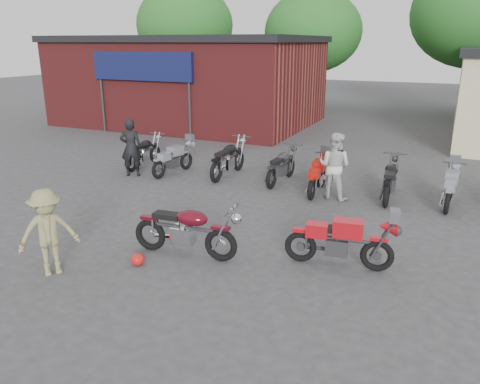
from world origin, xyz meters
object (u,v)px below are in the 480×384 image
at_px(person_light, 334,166).
at_px(row_bike_2, 228,157).
at_px(vintage_motorcycle, 186,227).
at_px(sportbike, 341,239).
at_px(row_bike_0, 144,150).
at_px(row_bike_3, 282,164).
at_px(helmet, 138,259).
at_px(row_bike_6, 451,186).
at_px(person_dark, 131,148).
at_px(row_bike_1, 173,158).
at_px(row_bike_4, 318,174).
at_px(row_bike_5, 391,177).
at_px(person_tan, 48,232).

relative_size(person_light, row_bike_2, 0.84).
relative_size(vintage_motorcycle, sportbike, 1.08).
height_order(row_bike_0, row_bike_3, row_bike_3).
relative_size(helmet, row_bike_6, 0.14).
bearing_deg(row_bike_3, person_dark, 108.91).
distance_m(helmet, row_bike_0, 7.41).
xyz_separation_m(row_bike_0, row_bike_1, (1.37, -0.35, -0.03)).
height_order(sportbike, helmet, sportbike).
relative_size(person_dark, person_light, 1.01).
height_order(row_bike_0, row_bike_4, row_bike_0).
height_order(helmet, row_bike_4, row_bike_4).
bearing_deg(sportbike, vintage_motorcycle, -172.40).
bearing_deg(row_bike_0, row_bike_6, -91.88).
bearing_deg(row_bike_6, row_bike_3, 89.75).
bearing_deg(row_bike_5, sportbike, 174.28).
relative_size(person_tan, row_bike_2, 0.76).
distance_m(row_bike_3, row_bike_4, 1.35).
height_order(row_bike_3, row_bike_5, row_bike_5).
bearing_deg(row_bike_4, person_light, -124.30).
distance_m(person_dark, row_bike_3, 4.66).
distance_m(vintage_motorcycle, row_bike_6, 7.01).
distance_m(person_dark, row_bike_6, 9.14).
distance_m(vintage_motorcycle, row_bike_3, 5.52).
height_order(row_bike_2, row_bike_4, row_bike_2).
bearing_deg(vintage_motorcycle, row_bike_1, 119.33).
relative_size(row_bike_2, row_bike_6, 1.16).
distance_m(sportbike, row_bike_6, 4.86).
bearing_deg(row_bike_5, vintage_motorcycle, 147.42).
bearing_deg(person_tan, row_bike_4, 11.42).
relative_size(row_bike_5, row_bike_6, 1.11).
bearing_deg(sportbike, person_light, 97.71).
bearing_deg(person_dark, row_bike_4, 161.09).
distance_m(vintage_motorcycle, sportbike, 2.93).
height_order(row_bike_3, row_bike_4, row_bike_3).
height_order(person_tan, row_bike_5, person_tan).
bearing_deg(row_bike_0, helmet, -147.11).
bearing_deg(row_bike_2, person_tan, -179.80).
xyz_separation_m(sportbike, row_bike_3, (-2.84, 4.75, -0.00)).
relative_size(person_tan, row_bike_3, 0.83).
xyz_separation_m(row_bike_2, row_bike_4, (2.98, -0.49, -0.08)).
height_order(person_dark, row_bike_3, person_dark).
height_order(helmet, person_dark, person_dark).
bearing_deg(row_bike_6, sportbike, 161.25).
xyz_separation_m(helmet, row_bike_4, (1.86, 5.74, 0.41)).
xyz_separation_m(row_bike_1, row_bike_3, (3.43, 0.52, 0.03)).
distance_m(sportbike, person_dark, 8.11).
bearing_deg(row_bike_2, vintage_motorcycle, -161.43).
relative_size(vintage_motorcycle, row_bike_5, 1.03).
bearing_deg(person_tan, row_bike_5, 0.54).
relative_size(person_light, row_bike_5, 0.88).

